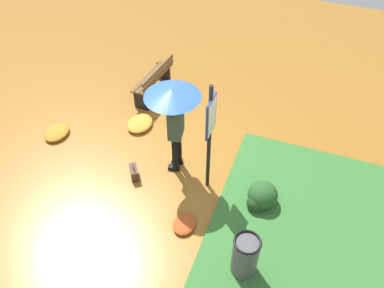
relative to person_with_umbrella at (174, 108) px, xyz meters
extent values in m
plane|color=#9E6623|center=(0.06, -0.13, -1.55)|extent=(18.00, 18.00, 0.00)
cube|color=#387533|center=(0.93, 3.02, -1.53)|extent=(4.80, 4.00, 0.05)
cylinder|color=black|center=(-0.17, -0.01, -1.12)|extent=(0.12, 0.12, 0.86)
cylinder|color=black|center=(0.01, -0.01, -1.12)|extent=(0.12, 0.12, 0.86)
cube|color=black|center=(-0.17, -0.05, -1.51)|extent=(0.15, 0.24, 0.08)
cube|color=black|center=(0.01, -0.05, -1.51)|extent=(0.15, 0.24, 0.08)
cube|color=#334738|center=(-0.08, -0.01, -0.37)|extent=(0.42, 0.30, 0.64)
sphere|color=beige|center=(-0.08, -0.01, 0.09)|extent=(0.20, 0.20, 0.20)
ellipsoid|color=black|center=(-0.08, -0.01, 0.12)|extent=(0.20, 0.20, 0.15)
cylinder|color=#334738|center=(-0.29, -0.04, -0.16)|extent=(0.18, 0.13, 0.18)
cylinder|color=#334738|center=(-0.25, -0.05, -0.07)|extent=(0.24, 0.11, 0.33)
cube|color=black|center=(-0.17, -0.03, 0.07)|extent=(0.07, 0.03, 0.14)
cylinder|color=#334738|center=(0.08, -0.01, -0.13)|extent=(0.11, 0.10, 0.09)
cylinder|color=#334738|center=(0.07, 0.00, -0.04)|extent=(0.10, 0.09, 0.23)
cylinder|color=#A5A5AD|center=(0.06, 0.01, 0.27)|extent=(0.02, 0.02, 0.41)
cone|color=#264C8C|center=(0.06, 0.01, 0.37)|extent=(0.96, 0.96, 0.16)
sphere|color=#A5A5AD|center=(0.06, 0.01, 0.48)|extent=(0.02, 0.02, 0.02)
cylinder|color=black|center=(0.16, 0.70, -0.40)|extent=(0.07, 0.07, 2.30)
cube|color=navy|center=(0.16, 0.71, 0.15)|extent=(0.44, 0.04, 0.70)
cube|color=silver|center=(0.16, 0.73, 0.15)|extent=(0.38, 0.01, 0.64)
cube|color=#4C3323|center=(0.46, -0.69, -1.43)|extent=(0.33, 0.29, 0.24)
torus|color=#4C3323|center=(0.46, -0.69, -1.27)|extent=(0.16, 0.11, 0.18)
cube|color=black|center=(-2.78, -1.47, -1.33)|extent=(0.09, 0.36, 0.44)
cube|color=black|center=(-1.50, -1.47, -1.33)|extent=(0.09, 0.36, 0.44)
cube|color=brown|center=(-2.14, -1.59, -1.09)|extent=(1.40, 0.23, 0.04)
cube|color=brown|center=(-2.14, -1.47, -1.09)|extent=(1.40, 0.23, 0.04)
cube|color=brown|center=(-2.14, -1.35, -1.09)|extent=(1.40, 0.23, 0.04)
cube|color=brown|center=(-2.14, -1.30, -0.99)|extent=(1.40, 0.17, 0.10)
cube|color=brown|center=(-2.14, -1.30, -0.85)|extent=(1.40, 0.17, 0.10)
cylinder|color=#4C4C51|center=(1.63, 1.78, -1.15)|extent=(0.40, 0.40, 0.80)
torus|color=black|center=(1.63, 1.78, -0.74)|extent=(0.42, 0.42, 0.04)
ellipsoid|color=#285628|center=(0.23, 1.76, -1.31)|extent=(0.54, 0.54, 0.48)
ellipsoid|color=#1E421E|center=(0.40, 1.68, -1.39)|extent=(0.32, 0.32, 0.32)
ellipsoid|color=#B74C1E|center=(1.17, 0.62, -1.50)|extent=(0.48, 0.39, 0.11)
ellipsoid|color=#C68428|center=(-0.03, -2.80, -1.49)|extent=(0.60, 0.48, 0.13)
ellipsoid|color=gold|center=(-0.92, -1.25, -1.48)|extent=(0.66, 0.53, 0.15)
camera|label=1|loc=(4.69, 2.07, 4.12)|focal=35.99mm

